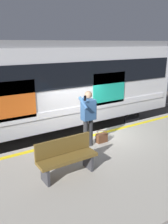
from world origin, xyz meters
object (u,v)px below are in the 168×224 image
object	(u,v)px
bench	(66,156)
passenger	(88,114)
train_carriage	(48,81)
handbag	(102,137)

from	to	relation	value
bench	passenger	bearing A→B (deg)	-141.51
train_carriage	bench	size ratio (longest dim) A/B	7.63
passenger	bench	size ratio (longest dim) A/B	1.19
train_carriage	bench	distance (m)	4.59
handbag	bench	distance (m)	2.15
train_carriage	handbag	size ratio (longest dim) A/B	30.90
train_carriage	passenger	world-z (taller)	train_carriage
passenger	bench	bearing A→B (deg)	38.49
handbag	passenger	bearing A→B (deg)	-1.20
train_carriage	handbag	distance (m)	3.47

